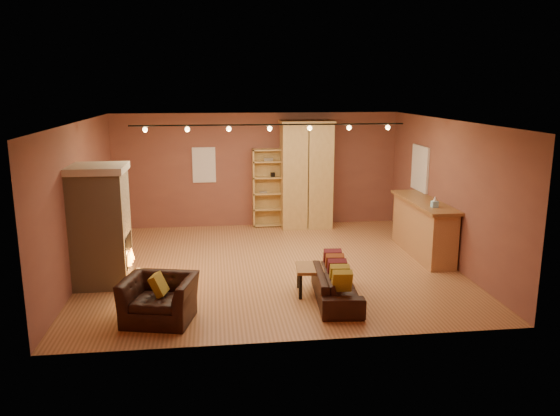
{
  "coord_description": "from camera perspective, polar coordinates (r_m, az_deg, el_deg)",
  "views": [
    {
      "loc": [
        -1.07,
        -10.1,
        3.43
      ],
      "look_at": [
        0.2,
        0.2,
        1.11
      ],
      "focal_mm": 35.0,
      "sensor_mm": 36.0,
      "label": 1
    }
  ],
  "objects": [
    {
      "name": "fireplace",
      "position": [
        9.99,
        -18.19,
        -1.75
      ],
      "size": [
        1.01,
        0.98,
        2.12
      ],
      "color": "tan",
      "rests_on": "floor"
    },
    {
      "name": "tissue_box",
      "position": [
        10.93,
        15.86,
        0.54
      ],
      "size": [
        0.11,
        0.11,
        0.21
      ],
      "rotation": [
        0.0,
        0.0,
        -0.02
      ],
      "color": "#91CCE8",
      "rests_on": "bar_counter"
    },
    {
      "name": "floor",
      "position": [
        10.72,
        -0.92,
        -6.04
      ],
      "size": [
        7.0,
        7.0,
        0.0
      ],
      "primitive_type": "plane",
      "color": "#9C6037",
      "rests_on": "ground"
    },
    {
      "name": "loveseat",
      "position": [
        8.97,
        5.93,
        -7.52
      ],
      "size": [
        0.63,
        1.72,
        0.72
      ],
      "rotation": [
        0.0,
        0.0,
        1.49
      ],
      "color": "black",
      "rests_on": "floor"
    },
    {
      "name": "coffee_table",
      "position": [
        9.24,
        3.67,
        -6.54
      ],
      "size": [
        0.68,
        0.68,
        0.47
      ],
      "rotation": [
        0.0,
        0.0,
        -0.1
      ],
      "color": "#966436",
      "rests_on": "floor"
    },
    {
      "name": "armoire",
      "position": [
        13.37,
        2.75,
        3.52
      ],
      "size": [
        1.29,
        0.73,
        2.63
      ],
      "color": "tan",
      "rests_on": "floor"
    },
    {
      "name": "track_rail",
      "position": [
        10.38,
        -1.09,
        8.5
      ],
      "size": [
        5.2,
        0.09,
        0.13
      ],
      "color": "black",
      "rests_on": "ceiling"
    },
    {
      "name": "back_window",
      "position": [
        13.46,
        -7.95,
        4.47
      ],
      "size": [
        0.56,
        0.04,
        0.86
      ],
      "primitive_type": "cube",
      "color": "white",
      "rests_on": "back_wall"
    },
    {
      "name": "armchair",
      "position": [
        8.38,
        -12.53,
        -8.53
      ],
      "size": [
        1.15,
        0.89,
        0.9
      ],
      "rotation": [
        0.0,
        0.0,
        -0.23
      ],
      "color": "black",
      "rests_on": "floor"
    },
    {
      "name": "left_wall",
      "position": [
        10.58,
        -20.15,
        0.78
      ],
      "size": [
        0.02,
        6.5,
        2.8
      ],
      "primitive_type": "cube",
      "color": "brown",
      "rests_on": "floor"
    },
    {
      "name": "back_wall",
      "position": [
        13.54,
        -2.41,
        3.99
      ],
      "size": [
        7.0,
        0.02,
        2.8
      ],
      "primitive_type": "cube",
      "color": "brown",
      "rests_on": "floor"
    },
    {
      "name": "bar_counter",
      "position": [
        11.66,
        14.72,
        -1.95
      ],
      "size": [
        0.64,
        2.39,
        1.14
      ],
      "color": "tan",
      "rests_on": "floor"
    },
    {
      "name": "right_wall",
      "position": [
        11.27,
        17.05,
        1.68
      ],
      "size": [
        0.02,
        6.5,
        2.8
      ],
      "primitive_type": "cube",
      "color": "brown",
      "rests_on": "floor"
    },
    {
      "name": "right_window",
      "position": [
        12.49,
        14.42,
        4.03
      ],
      "size": [
        0.05,
        0.9,
        1.0
      ],
      "primitive_type": "cube",
      "color": "white",
      "rests_on": "right_wall"
    },
    {
      "name": "ceiling",
      "position": [
        10.17,
        -0.97,
        9.07
      ],
      "size": [
        7.0,
        7.0,
        0.0
      ],
      "primitive_type": "plane",
      "rotation": [
        3.14,
        0.0,
        0.0
      ],
      "color": "#553A1A",
      "rests_on": "back_wall"
    },
    {
      "name": "bookcase",
      "position": [
        13.53,
        -1.23,
        2.21
      ],
      "size": [
        0.79,
        0.31,
        1.94
      ],
      "color": "tan",
      "rests_on": "floor"
    }
  ]
}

